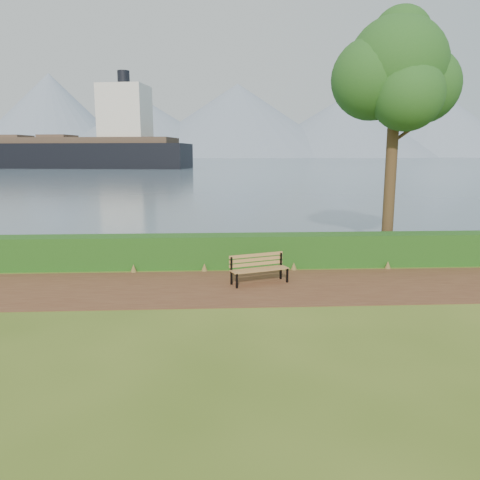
{
  "coord_description": "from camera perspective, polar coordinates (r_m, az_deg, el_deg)",
  "views": [
    {
      "loc": [
        -0.78,
        -11.59,
        3.49
      ],
      "look_at": [
        -0.08,
        1.2,
        1.1
      ],
      "focal_mm": 35.0,
      "sensor_mm": 36.0,
      "label": 1
    }
  ],
  "objects": [
    {
      "name": "water",
      "position": [
        271.61,
        -3.01,
        9.81
      ],
      "size": [
        700.0,
        510.0,
        0.0
      ],
      "primitive_type": "cube",
      "color": "#4A6178",
      "rests_on": "ground"
    },
    {
      "name": "ground",
      "position": [
        12.12,
        0.68,
        -6.16
      ],
      "size": [
        140.0,
        140.0,
        0.0
      ],
      "primitive_type": "plane",
      "color": "#45611B",
      "rests_on": "ground"
    },
    {
      "name": "path",
      "position": [
        12.41,
        0.59,
        -5.74
      ],
      "size": [
        40.0,
        3.4,
        0.01
      ],
      "primitive_type": "cube",
      "color": "#542E1D",
      "rests_on": "ground"
    },
    {
      "name": "bench",
      "position": [
        12.69,
        2.25,
        -3.26
      ],
      "size": [
        1.65,
        0.96,
        0.8
      ],
      "rotation": [
        0.0,
        0.0,
        0.33
      ],
      "color": "black",
      "rests_on": "ground"
    },
    {
      "name": "tree",
      "position": [
        16.74,
        18.5,
        18.74
      ],
      "size": [
        4.21,
        3.52,
        8.1
      ],
      "rotation": [
        0.0,
        0.0,
        -0.25
      ],
      "color": "#3D2A19",
      "rests_on": "ground"
    },
    {
      "name": "mountains",
      "position": [
        418.42,
        -4.4,
        13.84
      ],
      "size": [
        585.0,
        190.0,
        70.0
      ],
      "color": "slate",
      "rests_on": "ground"
    },
    {
      "name": "cargo_ship",
      "position": [
        121.75,
        -23.62,
        9.72
      ],
      "size": [
        79.18,
        25.93,
        23.75
      ],
      "rotation": [
        0.0,
        0.0,
        -0.18
      ],
      "color": "black",
      "rests_on": "ground"
    },
    {
      "name": "hedge",
      "position": [
        14.52,
        0.01,
        -1.31
      ],
      "size": [
        32.0,
        0.85,
        1.0
      ],
      "primitive_type": "cube",
      "color": "#164212",
      "rests_on": "ground"
    }
  ]
}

